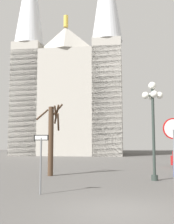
{
  "coord_description": "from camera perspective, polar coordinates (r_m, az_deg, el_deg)",
  "views": [
    {
      "loc": [
        -0.94,
        -8.66,
        2.12
      ],
      "look_at": [
        -1.1,
        18.56,
        5.01
      ],
      "focal_mm": 44.27,
      "sensor_mm": 36.0,
      "label": 1
    }
  ],
  "objects": [
    {
      "name": "one_way_arrow_sign",
      "position": [
        11.51,
        -9.5,
        -9.19
      ],
      "size": [
        0.62,
        0.09,
        2.38
      ],
      "color": "slate",
      "rests_on": "ground"
    },
    {
      "name": "street_lamp",
      "position": [
        15.77,
        13.45,
        0.44
      ],
      "size": [
        1.17,
        1.17,
        5.44
      ],
      "color": "#2D3833",
      "rests_on": "ground"
    },
    {
      "name": "cathedral",
      "position": [
        45.43,
        -3.33,
        4.85
      ],
      "size": [
        18.12,
        15.15,
        34.52
      ],
      "color": "#ADA89E",
      "rests_on": "ground"
    },
    {
      "name": "bare_tree",
      "position": [
        17.48,
        -7.4,
        -5.13
      ],
      "size": [
        1.66,
        1.35,
        4.47
      ],
      "color": "#473323",
      "rests_on": "ground"
    },
    {
      "name": "ground_plane",
      "position": [
        8.97,
        6.76,
        -19.69
      ],
      "size": [
        120.0,
        120.0,
        0.0
      ],
      "primitive_type": "plane",
      "color": "#514F4C"
    },
    {
      "name": "stop_sign",
      "position": [
        11.43,
        17.46,
        -5.62
      ],
      "size": [
        0.83,
        0.08,
        3.04
      ],
      "color": "slate",
      "rests_on": "ground"
    }
  ]
}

